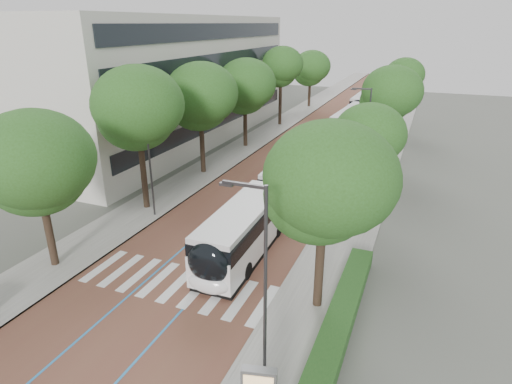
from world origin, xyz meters
TOP-DOWN VIEW (x-y plane):
  - ground at (0.00, 0.00)m, footprint 160.00×160.00m
  - road at (0.00, 40.00)m, footprint 11.00×140.00m
  - sidewalk_left at (-7.50, 40.00)m, footprint 4.00×140.00m
  - sidewalk_right at (7.50, 40.00)m, footprint 4.00×140.00m
  - kerb_left at (-5.60, 40.00)m, footprint 0.20×140.00m
  - kerb_right at (5.60, 40.00)m, footprint 0.20×140.00m
  - zebra_crossing at (0.20, 1.00)m, footprint 10.55×3.60m
  - lane_line_left at (-1.60, 40.00)m, footprint 0.12×126.00m
  - lane_line_right at (1.60, 40.00)m, footprint 0.12×126.00m
  - office_building at (-19.47, 28.00)m, footprint 18.11×40.00m
  - hedge at (9.10, 0.00)m, footprint 1.20×14.00m
  - streetlight_near at (6.62, -3.00)m, footprint 1.82×0.20m
  - streetlight_far at (6.62, 22.00)m, footprint 1.82×0.20m
  - lamp_post_left at (-6.10, 8.00)m, footprint 0.14×0.14m
  - trees_left at (-7.50, 23.50)m, footprint 6.48×61.10m
  - trees_right at (7.70, 19.78)m, footprint 6.02×47.49m
  - lead_bus at (2.20, 9.03)m, footprint 2.86×18.44m
  - bus_queued_0 at (2.98, 25.04)m, footprint 3.35×12.54m
  - bus_queued_1 at (2.61, 37.88)m, footprint 3.20×12.52m
  - bus_queued_2 at (2.22, 51.38)m, footprint 2.78×12.45m
  - bus_queued_3 at (2.55, 65.21)m, footprint 2.62×12.42m

SIDE VIEW (x-z plane):
  - ground at x=0.00m, z-range 0.00..0.00m
  - road at x=0.00m, z-range 0.00..0.02m
  - lane_line_left at x=-1.60m, z-range 0.02..0.03m
  - lane_line_right at x=1.60m, z-range 0.02..0.03m
  - zebra_crossing at x=0.20m, z-range 0.02..0.03m
  - sidewalk_left at x=-7.50m, z-range 0.00..0.12m
  - sidewalk_right at x=7.50m, z-range 0.00..0.12m
  - kerb_left at x=-5.60m, z-range -0.01..0.13m
  - kerb_right at x=5.60m, z-range -0.01..0.13m
  - hedge at x=9.10m, z-range 0.12..0.92m
  - bus_queued_0 at x=2.98m, z-range 0.02..3.22m
  - bus_queued_1 at x=2.61m, z-range 0.02..3.22m
  - bus_queued_2 at x=2.22m, z-range 0.02..3.22m
  - bus_queued_3 at x=2.55m, z-range 0.02..3.22m
  - lead_bus at x=2.20m, z-range 0.03..3.23m
  - lamp_post_left at x=-6.10m, z-range 0.12..8.12m
  - streetlight_near at x=6.62m, z-range 0.82..8.82m
  - streetlight_far at x=6.62m, z-range 0.82..8.82m
  - trees_right at x=7.70m, z-range 1.75..10.76m
  - trees_left at x=-7.50m, z-range 1.63..11.74m
  - office_building at x=-19.47m, z-range 0.00..14.00m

